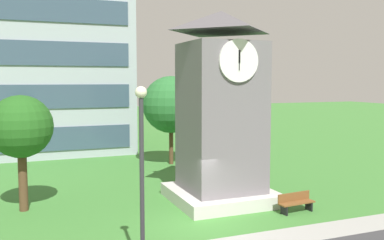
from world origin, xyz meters
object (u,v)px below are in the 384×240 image
(park_bench, at_px, (296,202))
(tree_streetside, at_px, (21,127))
(clock_tower, at_px, (221,119))
(tree_by_building, at_px, (171,105))
(street_lamp, at_px, (142,160))

(park_bench, bearing_deg, tree_streetside, 157.34)
(clock_tower, distance_m, park_bench, 5.30)
(park_bench, xyz_separation_m, tree_by_building, (-1.66, 12.79, 3.82))
(tree_streetside, xyz_separation_m, tree_by_building, (9.91, 7.95, 0.41))
(clock_tower, height_order, tree_streetside, clock_tower)
(street_lamp, bearing_deg, park_bench, 23.75)
(tree_streetside, bearing_deg, tree_by_building, 38.75)
(clock_tower, bearing_deg, tree_by_building, 85.67)
(park_bench, bearing_deg, street_lamp, -156.25)
(clock_tower, bearing_deg, park_bench, -50.78)
(park_bench, distance_m, street_lamp, 9.47)
(tree_streetside, relative_size, tree_by_building, 0.85)
(tree_streetside, bearing_deg, street_lamp, -67.97)
(street_lamp, xyz_separation_m, tree_by_building, (6.50, 16.38, 0.66))
(clock_tower, relative_size, park_bench, 5.09)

